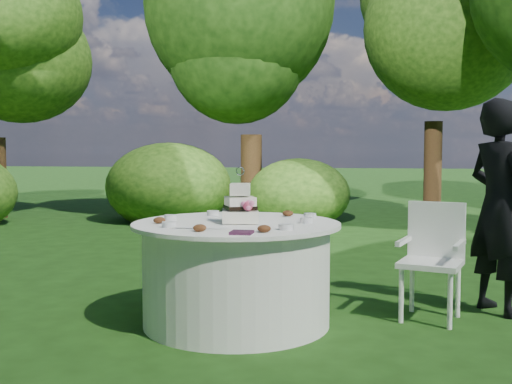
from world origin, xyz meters
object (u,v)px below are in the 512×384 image
at_px(napkins, 242,232).
at_px(guest, 500,206).
at_px(chair, 433,252).
at_px(cake, 240,208).
at_px(table, 236,272).

bearing_deg(napkins, guest, 35.10).
bearing_deg(guest, chair, 83.19).
relative_size(cake, chair, 0.46).
bearing_deg(napkins, cake, 102.85).
relative_size(guest, cake, 4.18).
bearing_deg(cake, chair, 17.74).
bearing_deg(guest, cake, 77.49).
xyz_separation_m(napkins, guest, (1.85, 1.30, 0.08)).
height_order(napkins, chair, chair).
xyz_separation_m(guest, cake, (-1.98, -0.72, 0.02)).
xyz_separation_m(cake, chair, (1.44, 0.46, -0.36)).
xyz_separation_m(napkins, cake, (-0.13, 0.58, 0.10)).
height_order(napkins, cake, cake).
bearing_deg(chair, table, -163.51).
bearing_deg(chair, napkins, -141.54).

